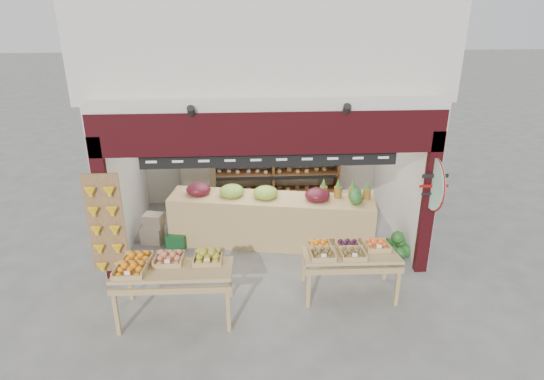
{
  "coord_description": "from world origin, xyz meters",
  "views": [
    {
      "loc": [
        -0.37,
        -8.47,
        4.85
      ],
      "look_at": [
        0.09,
        -0.2,
        1.3
      ],
      "focal_mm": 32.0,
      "sensor_mm": 36.0,
      "label": 1
    }
  ],
  "objects_px": {
    "mid_counter": "(270,219)",
    "display_table_right": "(346,252)",
    "refrigerator": "(197,171)",
    "back_shelving": "(273,158)",
    "watermelon_pile": "(396,247)",
    "cardboard_stack": "(165,232)",
    "display_table_left": "(167,266)"
  },
  "relations": [
    {
      "from": "back_shelving",
      "to": "mid_counter",
      "type": "xyz_separation_m",
      "value": [
        -0.15,
        -1.84,
        -0.62
      ]
    },
    {
      "from": "cardboard_stack",
      "to": "mid_counter",
      "type": "xyz_separation_m",
      "value": [
        2.13,
        -0.15,
        0.32
      ]
    },
    {
      "from": "cardboard_stack",
      "to": "mid_counter",
      "type": "distance_m",
      "value": 2.16
    },
    {
      "from": "refrigerator",
      "to": "watermelon_pile",
      "type": "height_order",
      "value": "refrigerator"
    },
    {
      "from": "refrigerator",
      "to": "cardboard_stack",
      "type": "xyz_separation_m",
      "value": [
        -0.55,
        -1.58,
        -0.71
      ]
    },
    {
      "from": "watermelon_pile",
      "to": "back_shelving",
      "type": "bearing_deg",
      "value": 132.78
    },
    {
      "from": "back_shelving",
      "to": "refrigerator",
      "type": "height_order",
      "value": "refrigerator"
    },
    {
      "from": "mid_counter",
      "to": "display_table_left",
      "type": "relative_size",
      "value": 2.31
    },
    {
      "from": "watermelon_pile",
      "to": "refrigerator",
      "type": "bearing_deg",
      "value": 149.93
    },
    {
      "from": "refrigerator",
      "to": "watermelon_pile",
      "type": "distance_m",
      "value": 4.65
    },
    {
      "from": "back_shelving",
      "to": "display_table_right",
      "type": "relative_size",
      "value": 1.94
    },
    {
      "from": "refrigerator",
      "to": "watermelon_pile",
      "type": "relative_size",
      "value": 3.14
    },
    {
      "from": "refrigerator",
      "to": "display_table_left",
      "type": "relative_size",
      "value": 1.07
    },
    {
      "from": "mid_counter",
      "to": "display_table_right",
      "type": "height_order",
      "value": "mid_counter"
    },
    {
      "from": "back_shelving",
      "to": "watermelon_pile",
      "type": "height_order",
      "value": "back_shelving"
    },
    {
      "from": "display_table_left",
      "to": "display_table_right",
      "type": "distance_m",
      "value": 2.89
    },
    {
      "from": "back_shelving",
      "to": "display_table_left",
      "type": "bearing_deg",
      "value": -115.03
    },
    {
      "from": "refrigerator",
      "to": "display_table_right",
      "type": "height_order",
      "value": "refrigerator"
    },
    {
      "from": "display_table_left",
      "to": "watermelon_pile",
      "type": "height_order",
      "value": "display_table_left"
    },
    {
      "from": "mid_counter",
      "to": "refrigerator",
      "type": "bearing_deg",
      "value": 132.49
    },
    {
      "from": "watermelon_pile",
      "to": "mid_counter",
      "type": "bearing_deg",
      "value": 166.48
    },
    {
      "from": "cardboard_stack",
      "to": "watermelon_pile",
      "type": "height_order",
      "value": "cardboard_stack"
    },
    {
      "from": "refrigerator",
      "to": "display_table_right",
      "type": "bearing_deg",
      "value": -65.1
    },
    {
      "from": "refrigerator",
      "to": "mid_counter",
      "type": "xyz_separation_m",
      "value": [
        1.58,
        -1.72,
        -0.4
      ]
    },
    {
      "from": "cardboard_stack",
      "to": "display_table_left",
      "type": "height_order",
      "value": "display_table_left"
    },
    {
      "from": "back_shelving",
      "to": "display_table_right",
      "type": "bearing_deg",
      "value": -74.42
    },
    {
      "from": "display_table_left",
      "to": "watermelon_pile",
      "type": "xyz_separation_m",
      "value": [
        4.1,
        1.57,
        -0.69
      ]
    },
    {
      "from": "display_table_right",
      "to": "watermelon_pile",
      "type": "relative_size",
      "value": 2.61
    },
    {
      "from": "back_shelving",
      "to": "mid_counter",
      "type": "relative_size",
      "value": 0.75
    },
    {
      "from": "back_shelving",
      "to": "cardboard_stack",
      "type": "bearing_deg",
      "value": -143.42
    },
    {
      "from": "back_shelving",
      "to": "display_table_left",
      "type": "height_order",
      "value": "back_shelving"
    },
    {
      "from": "cardboard_stack",
      "to": "watermelon_pile",
      "type": "xyz_separation_m",
      "value": [
        4.52,
        -0.72,
        -0.07
      ]
    }
  ]
}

